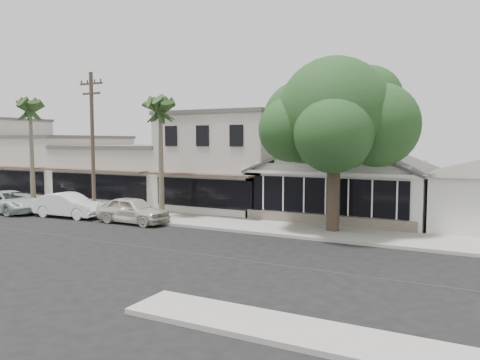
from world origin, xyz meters
The scene contains 13 objects.
ground centered at (0.00, 0.00, 0.00)m, with size 140.00×140.00×0.00m, color black.
sidewalk_north centered at (-8.00, 6.75, 0.07)m, with size 90.00×3.50×0.15m, color #9E9991.
corner_shop centered at (5.00, 12.47, 2.62)m, with size 10.40×8.60×5.10m.
row_building_near centered at (-3.00, 13.50, 3.25)m, with size 8.00×10.00×6.50m, color beige.
row_building_midnear centered at (-12.00, 13.50, 2.10)m, with size 10.00×10.00×4.20m, color beige.
row_building_midfar centered at (-22.50, 13.50, 2.50)m, with size 11.00×10.00×5.00m, color beige.
utility_pole centered at (-9.00, 5.20, 4.79)m, with size 1.80×0.24×9.00m.
car_0 centered at (-5.32, 4.56, 0.77)m, with size 1.82×4.53×1.54m, color beige.
car_1 centered at (-10.32, 4.37, 0.76)m, with size 1.61×4.63×1.53m, color white.
car_2 centered at (-15.32, 3.89, 0.73)m, with size 2.42×5.24×1.46m, color #B2C0BB.
shade_tree centered at (5.75, 7.33, 5.95)m, with size 8.15×7.37×9.04m.
palm_east centered at (-4.81, 6.60, 6.69)m, with size 3.38×3.38×7.85m.
palm_mid centered at (-15.47, 5.87, 6.95)m, with size 3.33×3.33×8.11m.
Camera 1 is at (12.67, -16.35, 4.77)m, focal length 35.00 mm.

